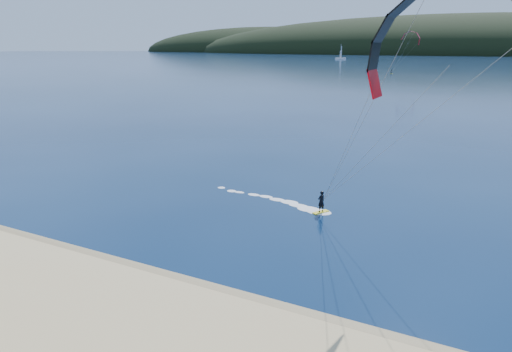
{
  "coord_description": "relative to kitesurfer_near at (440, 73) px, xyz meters",
  "views": [
    {
      "loc": [
        15.55,
        -12.73,
        12.3
      ],
      "look_at": [
        3.75,
        10.0,
        5.0
      ],
      "focal_mm": 32.25,
      "sensor_mm": 36.0,
      "label": 1
    }
  ],
  "objects": [
    {
      "name": "ground",
      "position": [
        -12.9,
        -12.55,
        -10.98
      ],
      "size": [
        1800.0,
        1800.0,
        0.0
      ],
      "primitive_type": "plane",
      "color": "#081E3C",
      "rests_on": "ground"
    },
    {
      "name": "kitesurfer_far",
      "position": [
        -32.4,
        183.14,
        2.94
      ],
      "size": [
        12.69,
        7.79,
        17.3
      ],
      "color": "yellow",
      "rests_on": "ground"
    },
    {
      "name": "sailboat",
      "position": [
        -126.89,
        390.57,
        -9.99
      ],
      "size": [
        9.46,
        6.06,
        13.41
      ],
      "color": "white",
      "rests_on": "ground"
    },
    {
      "name": "wet_sand",
      "position": [
        -12.9,
        -8.05,
        -10.93
      ],
      "size": [
        220.0,
        2.5,
        0.1
      ],
      "color": "#8F7853",
      "rests_on": "ground"
    },
    {
      "name": "kitesurfer_near",
      "position": [
        0.0,
        0.0,
        0.0
      ],
      "size": [
        23.55,
        9.44,
        15.62
      ],
      "color": "yellow",
      "rests_on": "ground"
    },
    {
      "name": "headland",
      "position": [
        -12.27,
        732.74,
        -10.98
      ],
      "size": [
        1200.0,
        310.0,
        140.0
      ],
      "color": "black",
      "rests_on": "ground"
    }
  ]
}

